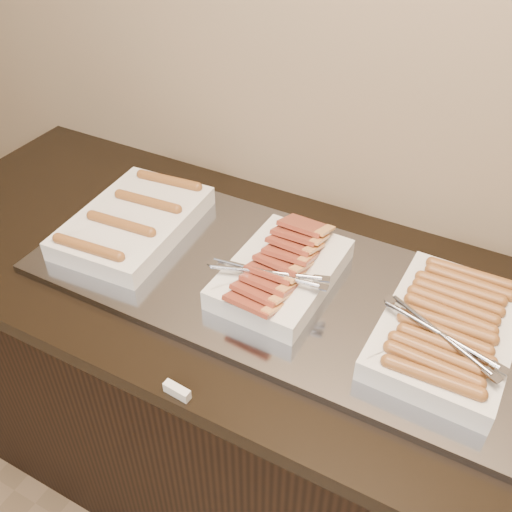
{
  "coord_description": "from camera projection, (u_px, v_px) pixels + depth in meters",
  "views": [
    {
      "loc": [
        0.41,
        1.25,
        1.79
      ],
      "look_at": [
        -0.07,
        2.13,
        0.97
      ],
      "focal_mm": 40.0,
      "sensor_mm": 36.0,
      "label": 1
    }
  ],
  "objects": [
    {
      "name": "dish_left",
      "position": [
        134.0,
        221.0,
        1.43
      ],
      "size": [
        0.28,
        0.4,
        0.07
      ],
      "rotation": [
        0.0,
        0.0,
        0.06
      ],
      "color": "white",
      "rests_on": "warming_tray"
    },
    {
      "name": "dish_center",
      "position": [
        281.0,
        271.0,
        1.27
      ],
      "size": [
        0.27,
        0.35,
        0.09
      ],
      "rotation": [
        0.0,
        0.0,
        -0.02
      ],
      "color": "white",
      "rests_on": "warming_tray"
    },
    {
      "name": "dish_right",
      "position": [
        448.0,
        329.0,
        1.14
      ],
      "size": [
        0.27,
        0.38,
        0.08
      ],
      "rotation": [
        0.0,
        0.0,
        -0.02
      ],
      "color": "white",
      "rests_on": "warming_tray"
    },
    {
      "name": "warming_tray",
      "position": [
        288.0,
        287.0,
        1.3
      ],
      "size": [
        1.2,
        0.5,
        0.02
      ],
      "primitive_type": "cube",
      "color": "gray",
      "rests_on": "counter"
    },
    {
      "name": "counter",
      "position": [
        277.0,
        406.0,
        1.59
      ],
      "size": [
        2.06,
        0.76,
        0.9
      ],
      "color": "black",
      "rests_on": "ground"
    },
    {
      "name": "label_holder",
      "position": [
        177.0,
        391.0,
        1.07
      ],
      "size": [
        0.06,
        0.02,
        0.02
      ],
      "primitive_type": "cube",
      "rotation": [
        0.0,
        0.0,
        -0.08
      ],
      "color": "white",
      "rests_on": "counter"
    }
  ]
}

